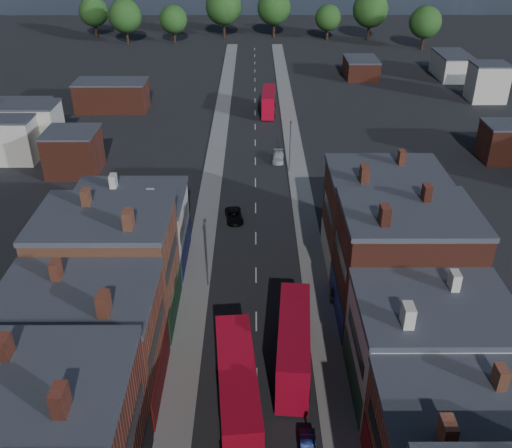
{
  "coord_description": "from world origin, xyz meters",
  "views": [
    {
      "loc": [
        -0.17,
        -20.24,
        36.06
      ],
      "look_at": [
        0.0,
        31.35,
        6.91
      ],
      "focal_mm": 40.0,
      "sensor_mm": 36.0,
      "label": 1
    }
  ],
  "objects_px": {
    "bus_2": "(269,101)",
    "car_3": "(278,157)",
    "car_1": "(308,448)",
    "bus_0": "(238,391)",
    "bus_1": "(294,344)",
    "car_2": "(234,216)",
    "ped_3": "(331,295)"
  },
  "relations": [
    {
      "from": "ped_3",
      "to": "car_3",
      "type": "bearing_deg",
      "value": 8.22
    },
    {
      "from": "bus_1",
      "to": "ped_3",
      "type": "relative_size",
      "value": 6.1
    },
    {
      "from": "bus_1",
      "to": "bus_2",
      "type": "relative_size",
      "value": 1.12
    },
    {
      "from": "car_3",
      "to": "ped_3",
      "type": "distance_m",
      "value": 37.51
    },
    {
      "from": "bus_1",
      "to": "ped_3",
      "type": "bearing_deg",
      "value": 68.85
    },
    {
      "from": "bus_2",
      "to": "car_1",
      "type": "relative_size",
      "value": 3.14
    },
    {
      "from": "bus_2",
      "to": "car_3",
      "type": "height_order",
      "value": "bus_2"
    },
    {
      "from": "ped_3",
      "to": "bus_1",
      "type": "bearing_deg",
      "value": 156.32
    },
    {
      "from": "bus_1",
      "to": "ped_3",
      "type": "xyz_separation_m",
      "value": [
        4.49,
        9.34,
        -1.64
      ]
    },
    {
      "from": "bus_0",
      "to": "car_1",
      "type": "height_order",
      "value": "bus_0"
    },
    {
      "from": "bus_2",
      "to": "car_1",
      "type": "bearing_deg",
      "value": -86.42
    },
    {
      "from": "car_2",
      "to": "car_3",
      "type": "bearing_deg",
      "value": 63.82
    },
    {
      "from": "car_2",
      "to": "bus_2",
      "type": "bearing_deg",
      "value": 74.88
    },
    {
      "from": "bus_2",
      "to": "car_3",
      "type": "bearing_deg",
      "value": -84.82
    },
    {
      "from": "car_2",
      "to": "ped_3",
      "type": "distance_m",
      "value": 20.65
    },
    {
      "from": "bus_0",
      "to": "car_3",
      "type": "height_order",
      "value": "bus_0"
    },
    {
      "from": "car_1",
      "to": "ped_3",
      "type": "height_order",
      "value": "ped_3"
    },
    {
      "from": "car_2",
      "to": "car_1",
      "type": "bearing_deg",
      "value": -87.61
    },
    {
      "from": "bus_1",
      "to": "car_3",
      "type": "xyz_separation_m",
      "value": [
        0.41,
        46.62,
        -2.1
      ]
    },
    {
      "from": "car_2",
      "to": "ped_3",
      "type": "relative_size",
      "value": 2.31
    },
    {
      "from": "bus_0",
      "to": "bus_1",
      "type": "height_order",
      "value": "bus_0"
    },
    {
      "from": "car_1",
      "to": "bus_1",
      "type": "bearing_deg",
      "value": 95.67
    },
    {
      "from": "bus_2",
      "to": "car_2",
      "type": "relative_size",
      "value": 2.35
    },
    {
      "from": "bus_0",
      "to": "bus_1",
      "type": "xyz_separation_m",
      "value": [
        4.71,
        5.6,
        -0.2
      ]
    },
    {
      "from": "car_2",
      "to": "bus_0",
      "type": "bearing_deg",
      "value": -95.69
    },
    {
      "from": "bus_0",
      "to": "car_1",
      "type": "relative_size",
      "value": 3.78
    },
    {
      "from": "car_1",
      "to": "car_3",
      "type": "height_order",
      "value": "car_3"
    },
    {
      "from": "bus_1",
      "to": "car_3",
      "type": "relative_size",
      "value": 2.73
    },
    {
      "from": "bus_2",
      "to": "car_2",
      "type": "bearing_deg",
      "value": -94.45
    },
    {
      "from": "car_2",
      "to": "ped_3",
      "type": "xyz_separation_m",
      "value": [
        10.49,
        -17.78,
        0.47
      ]
    },
    {
      "from": "car_2",
      "to": "ped_3",
      "type": "height_order",
      "value": "ped_3"
    },
    {
      "from": "bus_2",
      "to": "car_3",
      "type": "relative_size",
      "value": 2.43
    }
  ]
}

